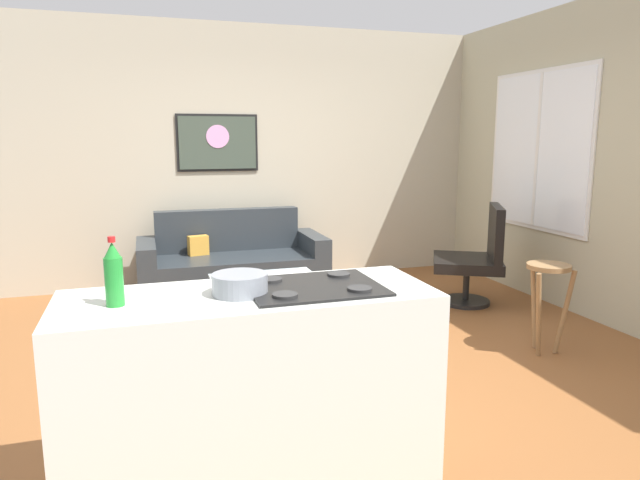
# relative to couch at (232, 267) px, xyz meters

# --- Properties ---
(ground) EXTENTS (6.40, 6.40, 0.04)m
(ground) POSITION_rel_couch_xyz_m (0.31, -1.87, -0.30)
(ground) COLOR brown
(back_wall) EXTENTS (6.40, 0.05, 2.80)m
(back_wall) POSITION_rel_couch_xyz_m (0.31, 0.55, 1.12)
(back_wall) COLOR #B5AD96
(back_wall) RESTS_ON ground
(right_wall) EXTENTS (0.05, 6.40, 2.80)m
(right_wall) POSITION_rel_couch_xyz_m (2.94, -1.57, 1.12)
(right_wall) COLOR #B5B091
(right_wall) RESTS_ON ground
(couch) EXTENTS (1.87, 0.82, 0.85)m
(couch) POSITION_rel_couch_xyz_m (0.00, 0.00, 0.00)
(couch) COLOR #292F34
(couch) RESTS_ON ground
(coffee_table) EXTENTS (0.88, 0.60, 0.45)m
(coffee_table) POSITION_rel_couch_xyz_m (0.09, -1.22, 0.13)
(coffee_table) COLOR silver
(coffee_table) RESTS_ON ground
(armchair) EXTENTS (0.87, 0.88, 0.97)m
(armchair) POSITION_rel_couch_xyz_m (2.19, -1.08, 0.18)
(armchair) COLOR black
(armchair) RESTS_ON ground
(bar_stool) EXTENTS (0.36, 0.36, 0.68)m
(bar_stool) POSITION_rel_couch_xyz_m (1.98, -2.34, 0.24)
(bar_stool) COLOR olive
(bar_stool) RESTS_ON ground
(kitchen_counter) EXTENTS (1.65, 0.62, 0.95)m
(kitchen_counter) POSITION_rel_couch_xyz_m (-0.42, -3.32, 0.18)
(kitchen_counter) COLOR silver
(kitchen_counter) RESTS_ON ground
(soda_bottle) EXTENTS (0.07, 0.07, 0.29)m
(soda_bottle) POSITION_rel_couch_xyz_m (-0.98, -3.34, 0.77)
(soda_bottle) COLOR #238D30
(soda_bottle) RESTS_ON kitchen_counter
(mixing_bowl) EXTENTS (0.24, 0.24, 0.09)m
(mixing_bowl) POSITION_rel_couch_xyz_m (-0.47, -3.32, 0.69)
(mixing_bowl) COLOR gray
(mixing_bowl) RESTS_ON kitchen_counter
(wall_painting) EXTENTS (0.87, 0.03, 0.61)m
(wall_painting) POSITION_rel_couch_xyz_m (-0.04, 0.51, 1.26)
(wall_painting) COLOR black
(window) EXTENTS (0.03, 1.48, 1.56)m
(window) POSITION_rel_couch_xyz_m (2.90, -0.97, 1.19)
(window) COLOR silver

